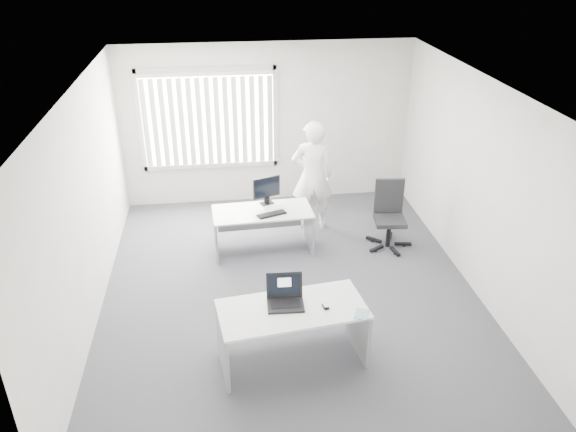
{
  "coord_description": "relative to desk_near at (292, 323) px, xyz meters",
  "views": [
    {
      "loc": [
        -0.84,
        -6.31,
        4.41
      ],
      "look_at": [
        -0.01,
        0.15,
        1.07
      ],
      "focal_mm": 35.0,
      "sensor_mm": 36.0,
      "label": 1
    }
  ],
  "objects": [
    {
      "name": "wall_front",
      "position": [
        0.16,
        -1.62,
        0.87
      ],
      "size": [
        5.0,
        0.02,
        2.8
      ],
      "primitive_type": "cube",
      "color": "silver",
      "rests_on": "ground"
    },
    {
      "name": "laptop",
      "position": [
        -0.07,
        0.04,
        0.36
      ],
      "size": [
        0.42,
        0.37,
        0.31
      ],
      "primitive_type": null,
      "rotation": [
        0.0,
        0.0,
        -0.05
      ],
      "color": "black",
      "rests_on": "desk_near"
    },
    {
      "name": "ground",
      "position": [
        0.16,
        1.38,
        -0.53
      ],
      "size": [
        6.0,
        6.0,
        0.0
      ],
      "primitive_type": "plane",
      "color": "#54555C",
      "rests_on": "ground"
    },
    {
      "name": "office_chair",
      "position": [
        1.83,
        2.44,
        -0.2
      ],
      "size": [
        0.66,
        0.66,
        1.05
      ],
      "rotation": [
        0.0,
        0.0,
        -0.11
      ],
      "color": "black",
      "rests_on": "ground"
    },
    {
      "name": "window",
      "position": [
        -0.84,
        4.34,
        1.02
      ],
      "size": [
        2.32,
        0.06,
        1.76
      ],
      "primitive_type": "cube",
      "color": "#B5B5B0",
      "rests_on": "wall_back"
    },
    {
      "name": "blinds",
      "position": [
        -0.84,
        4.28,
        0.99
      ],
      "size": [
        2.2,
        0.1,
        1.5
      ],
      "primitive_type": null,
      "color": "silver",
      "rests_on": "wall_back"
    },
    {
      "name": "mouse",
      "position": [
        0.36,
        -0.04,
        0.23
      ],
      "size": [
        0.07,
        0.1,
        0.04
      ],
      "primitive_type": null,
      "rotation": [
        0.0,
        0.0,
        0.12
      ],
      "color": "silver",
      "rests_on": "paper_sheet"
    },
    {
      "name": "wall_right",
      "position": [
        2.66,
        1.38,
        0.87
      ],
      "size": [
        0.02,
        6.0,
        2.8
      ],
      "primitive_type": "cube",
      "color": "silver",
      "rests_on": "ground"
    },
    {
      "name": "paper_sheet",
      "position": [
        0.3,
        -0.09,
        0.21
      ],
      "size": [
        0.32,
        0.28,
        0.0
      ],
      "primitive_type": "cube",
      "rotation": [
        0.0,
        0.0,
        0.36
      ],
      "color": "silver",
      "rests_on": "desk_near"
    },
    {
      "name": "keyboard",
      "position": [
        0.02,
        2.38,
        0.15
      ],
      "size": [
        0.45,
        0.28,
        0.02
      ],
      "primitive_type": "cube",
      "rotation": [
        0.0,
        0.0,
        0.34
      ],
      "color": "black",
      "rests_on": "desk_far"
    },
    {
      "name": "wall_left",
      "position": [
        -2.34,
        1.38,
        0.87
      ],
      "size": [
        0.02,
        6.0,
        2.8
      ],
      "primitive_type": "cube",
      "color": "silver",
      "rests_on": "ground"
    },
    {
      "name": "ceiling",
      "position": [
        0.16,
        1.38,
        2.27
      ],
      "size": [
        5.0,
        6.0,
        0.02
      ],
      "primitive_type": "cube",
      "color": "silver",
      "rests_on": "wall_back"
    },
    {
      "name": "booklet",
      "position": [
        0.72,
        -0.21,
        0.21
      ],
      "size": [
        0.21,
        0.24,
        0.01
      ],
      "primitive_type": "cube",
      "rotation": [
        0.0,
        0.0,
        -0.43
      ],
      "color": "silver",
      "rests_on": "desk_near"
    },
    {
      "name": "person",
      "position": [
        0.75,
        3.19,
        0.38
      ],
      "size": [
        0.69,
        0.48,
        1.82
      ],
      "primitive_type": "imported",
      "rotation": [
        0.0,
        0.0,
        3.08
      ],
      "color": "white",
      "rests_on": "ground"
    },
    {
      "name": "wall_back",
      "position": [
        0.16,
        4.38,
        0.87
      ],
      "size": [
        5.0,
        0.02,
        2.8
      ],
      "primitive_type": "cube",
      "color": "silver",
      "rests_on": "ground"
    },
    {
      "name": "desk_far",
      "position": [
        -0.11,
        2.53,
        -0.04
      ],
      "size": [
        1.5,
        0.76,
        0.67
      ],
      "rotation": [
        0.0,
        0.0,
        0.05
      ],
      "color": "silver",
      "rests_on": "ground"
    },
    {
      "name": "monitor",
      "position": [
        -0.02,
        2.77,
        0.36
      ],
      "size": [
        0.45,
        0.27,
        0.43
      ],
      "primitive_type": null,
      "rotation": [
        0.0,
        0.0,
        0.34
      ],
      "color": "black",
      "rests_on": "desk_far"
    },
    {
      "name": "desk_near",
      "position": [
        0.0,
        0.0,
        0.0
      ],
      "size": [
        1.69,
        0.95,
        0.73
      ],
      "rotation": [
        0.0,
        0.0,
        0.13
      ],
      "color": "silver",
      "rests_on": "ground"
    }
  ]
}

